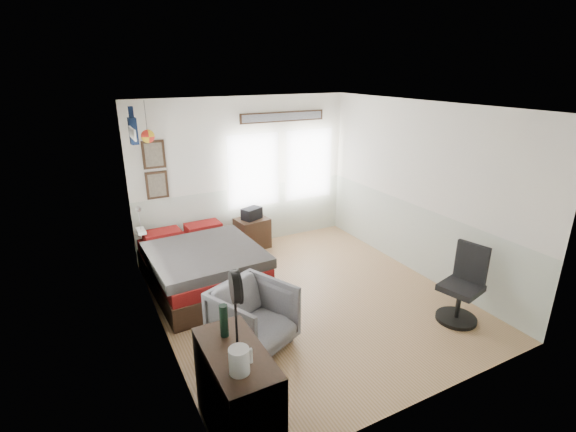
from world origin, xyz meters
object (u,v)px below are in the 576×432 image
bed (201,266)px  nightstand (252,233)px  task_chair (462,290)px  dresser (238,394)px  armchair (253,317)px

bed → nightstand: 1.58m
bed → task_chair: size_ratio=2.07×
dresser → armchair: dresser is taller
task_chair → nightstand: bearing=99.7°
task_chair → armchair: bearing=150.2°
armchair → nightstand: (1.13, 2.68, -0.10)m
bed → task_chair: (2.74, -2.46, 0.10)m
dresser → nightstand: 4.20m
dresser → task_chair: (3.26, 0.38, -0.03)m
bed → nightstand: size_ratio=3.84×
dresser → armchair: (0.63, 1.13, -0.07)m
dresser → nightstand: bearing=65.2°
nightstand → task_chair: bearing=-73.8°
bed → armchair: 1.71m
nightstand → task_chair: 3.75m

